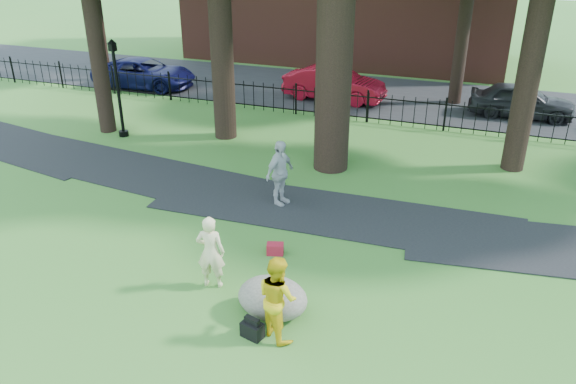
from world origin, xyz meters
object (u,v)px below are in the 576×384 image
at_px(lamppost, 118,90).
at_px(boulder, 273,296).
at_px(woman, 211,252).
at_px(red_sedan, 334,84).
at_px(man, 277,297).

bearing_deg(lamppost, boulder, -26.53).
xyz_separation_m(woman, red_sedan, (-1.62, 14.81, -0.10)).
distance_m(boulder, red_sedan, 15.59).
height_order(woman, red_sedan, woman).
relative_size(man, boulder, 1.19).
distance_m(woman, boulder, 1.70).
bearing_deg(boulder, man, -59.78).
xyz_separation_m(lamppost, red_sedan, (5.97, 7.37, -1.00)).
relative_size(lamppost, red_sedan, 0.79).
xyz_separation_m(boulder, red_sedan, (-3.20, 15.26, 0.32)).
height_order(woman, boulder, woman).
relative_size(woman, lamppost, 0.47).
height_order(boulder, lamppost, lamppost).
bearing_deg(woman, man, 139.49).
bearing_deg(man, red_sedan, -42.52).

